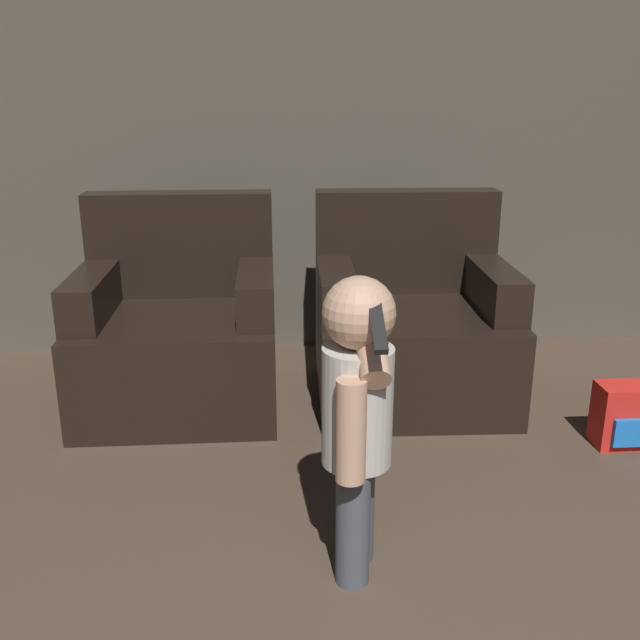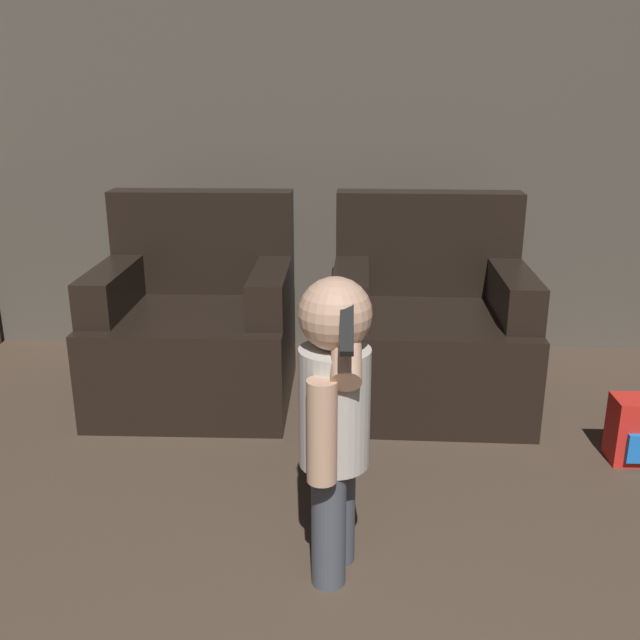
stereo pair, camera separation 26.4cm
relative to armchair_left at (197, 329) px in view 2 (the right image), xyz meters
name	(u,v)px [view 2 (the right image)]	position (x,y,z in m)	size (l,w,h in m)	color
wall_back	(369,114)	(0.82, 0.75, 0.96)	(8.40, 0.05, 2.60)	#51493F
armchair_left	(197,329)	(0.00, 0.00, 0.00)	(0.90, 0.81, 0.96)	black
armchair_right	(428,332)	(1.10, 0.00, 0.00)	(0.92, 0.83, 0.96)	black
person_toddler	(334,408)	(0.68, -1.33, 0.22)	(0.21, 0.36, 0.95)	#474C56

